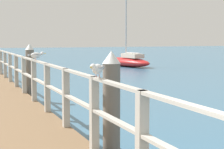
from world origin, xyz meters
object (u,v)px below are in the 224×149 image
Objects in this scene: dock_piling_far at (30,72)px; seagull_foreground at (97,68)px; boat_1 at (128,61)px; dock_piling_near at (111,110)px; seagull_background at (36,55)px.

seagull_foreground is (-0.39, -7.84, 0.72)m from dock_piling_far.
dock_piling_far is 16.26m from boat_1.
dock_piling_near reaches higher than seagull_background.
dock_piling_near is at bearing -93.12° from seagull_foreground.
boat_1 is (9.85, 21.04, -1.29)m from seagull_foreground.
dock_piling_far reaches higher than seagull_foreground.
seagull_background is at bearing -130.02° from boat_1.
dock_piling_far reaches higher than seagull_background.
boat_1 reaches higher than dock_piling_near.
dock_piling_near is 1.00× the size of dock_piling_far.
seagull_foreground is 4.74m from seagull_background.
dock_piling_near is 7.43m from dock_piling_far.
dock_piling_near is 4.90× the size of seagull_foreground.
dock_piling_near is 0.30× the size of boat_1.
boat_1 reaches higher than seagull_foreground.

